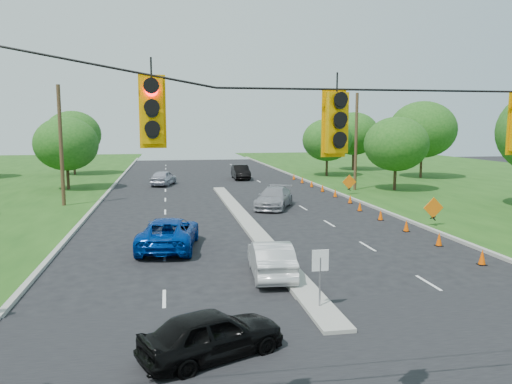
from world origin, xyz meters
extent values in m
cube|color=gray|center=(-10.10, 30.00, 0.00)|extent=(0.25, 110.00, 0.16)
cube|color=gray|center=(10.10, 30.00, 0.00)|extent=(0.25, 110.00, 0.16)
cube|color=gray|center=(0.00, 21.00, 0.00)|extent=(1.00, 34.00, 0.18)
cylinder|color=gray|center=(0.00, 6.00, 0.90)|extent=(0.06, 0.06, 1.80)
cube|color=white|center=(0.00, 6.00, 1.70)|extent=(0.55, 0.04, 0.70)
cylinder|color=black|center=(0.00, -1.00, 7.00)|extent=(24.00, 0.04, 0.04)
cube|color=#E69F00|center=(-5.00, -1.00, 6.22)|extent=(0.34, 0.24, 1.00)
cube|color=#E69F00|center=(-2.00, -1.00, 6.05)|extent=(0.34, 0.24, 1.00)
cylinder|color=#422D1C|center=(-12.50, 30.00, 4.50)|extent=(0.28, 0.28, 9.00)
cylinder|color=#422D1C|center=(12.50, 35.00, 4.50)|extent=(0.28, 0.28, 9.00)
cone|color=#EB4D00|center=(8.59, 10.00, 0.35)|extent=(0.32, 0.32, 0.70)
cone|color=#EB4D00|center=(8.59, 13.50, 0.35)|extent=(0.32, 0.32, 0.70)
cone|color=#EB4D00|center=(8.59, 17.00, 0.35)|extent=(0.32, 0.32, 0.70)
cone|color=#EB4D00|center=(8.59, 20.50, 0.35)|extent=(0.32, 0.32, 0.70)
cone|color=#EB4D00|center=(8.59, 24.00, 0.35)|extent=(0.32, 0.32, 0.70)
cone|color=#EB4D00|center=(9.19, 27.50, 0.35)|extent=(0.32, 0.32, 0.70)
cone|color=#EB4D00|center=(9.19, 31.00, 0.35)|extent=(0.32, 0.32, 0.70)
cone|color=#EB4D00|center=(9.19, 34.50, 0.35)|extent=(0.32, 0.32, 0.70)
cone|color=#EB4D00|center=(9.19, 38.00, 0.35)|extent=(0.32, 0.32, 0.70)
cone|color=#EB4D00|center=(9.19, 41.50, 0.35)|extent=(0.32, 0.32, 0.70)
cone|color=#EB4D00|center=(9.19, 45.00, 0.35)|extent=(0.32, 0.32, 0.70)
cube|color=black|center=(10.80, 18.00, 0.55)|extent=(0.06, 0.58, 0.26)
cube|color=black|center=(10.80, 18.00, 0.55)|extent=(0.06, 0.58, 0.26)
cube|color=orange|center=(10.80, 18.00, 1.15)|extent=(1.27, 0.05, 1.27)
cube|color=black|center=(10.80, 32.00, 0.55)|extent=(0.06, 0.58, 0.26)
cube|color=black|center=(10.80, 32.00, 0.55)|extent=(0.06, 0.58, 0.26)
cube|color=orange|center=(10.80, 32.00, 1.15)|extent=(1.27, 0.05, 1.27)
cylinder|color=black|center=(-14.00, 40.00, 1.26)|extent=(0.28, 0.28, 2.52)
ellipsoid|color=#194C14|center=(-14.00, 40.00, 4.34)|extent=(5.88, 5.88, 5.04)
cylinder|color=black|center=(-16.00, 55.00, 1.44)|extent=(0.28, 0.28, 2.88)
ellipsoid|color=#194C14|center=(-16.00, 55.00, 4.96)|extent=(6.72, 6.72, 5.76)
cylinder|color=black|center=(16.00, 34.00, 1.26)|extent=(0.28, 0.28, 2.52)
ellipsoid|color=#194C14|center=(16.00, 34.00, 4.34)|extent=(5.88, 5.88, 5.04)
cylinder|color=black|center=(24.00, 44.00, 1.62)|extent=(0.28, 0.28, 3.24)
ellipsoid|color=#194C14|center=(24.00, 44.00, 5.58)|extent=(7.56, 7.56, 6.48)
cylinder|color=black|center=(20.00, 55.00, 1.44)|extent=(0.28, 0.28, 2.88)
ellipsoid|color=#194C14|center=(20.00, 55.00, 4.96)|extent=(6.72, 6.72, 5.76)
cylinder|color=black|center=(14.00, 48.00, 1.26)|extent=(0.28, 0.28, 2.52)
ellipsoid|color=#194C14|center=(14.00, 48.00, 4.34)|extent=(5.88, 5.88, 5.04)
imported|color=black|center=(-3.74, 3.30, 0.66)|extent=(4.14, 2.94, 1.31)
imported|color=#B9B9B9|center=(-0.78, 10.05, 0.72)|extent=(1.84, 4.47, 1.44)
imported|color=#002B90|center=(-4.78, 15.36, 0.78)|extent=(3.33, 5.90, 1.55)
imported|color=gray|center=(2.89, 26.39, 0.76)|extent=(4.09, 5.66, 1.52)
imported|color=#A1A0B1|center=(-5.20, 42.19, 0.77)|extent=(3.00, 4.87, 1.55)
imported|color=black|center=(3.39, 46.61, 0.80)|extent=(1.74, 4.87, 1.60)
camera|label=1|loc=(-4.79, -9.01, 6.00)|focal=35.00mm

